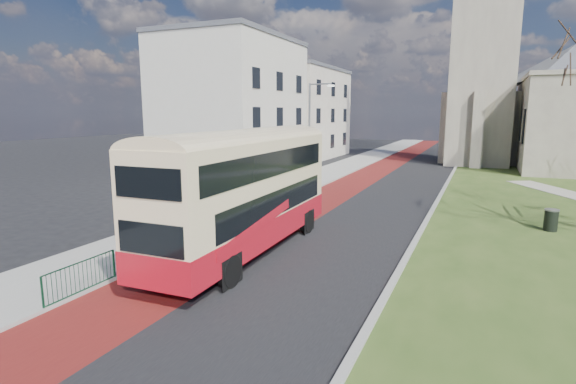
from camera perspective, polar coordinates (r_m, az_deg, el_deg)
The scene contains 13 objects.
ground at distance 19.53m, azimuth -3.90°, elevation -7.28°, with size 160.00×160.00×0.00m, color black.
road_carriageway at distance 37.66m, azimuth 12.32°, elevation 0.99°, with size 9.00×120.00×0.01m, color black.
bus_lane at distance 38.27m, azimuth 8.36°, elevation 1.26°, with size 3.40×120.00×0.01m, color #591414.
pavement_west at distance 39.41m, azimuth 3.02°, elevation 1.69°, with size 4.00×120.00×0.12m, color gray.
kerb_west at distance 38.76m, azimuth 5.79°, elevation 1.51°, with size 0.25×120.00×0.13m, color #999993.
kerb_east at distance 39.03m, azimuth 19.54°, elevation 1.04°, with size 0.25×80.00×0.13m, color #999993.
pedestrian_railing at distance 24.15m, azimuth -5.78°, elevation -2.56°, with size 0.07×24.00×1.12m.
gothic_church at distance 55.15m, azimuth 28.67°, elevation 16.54°, with size 16.38×18.00×40.00m.
street_block_near at distance 44.68m, azimuth -7.04°, elevation 10.92°, with size 10.30×14.30×13.00m.
street_block_far at distance 59.03m, azimuth 0.99°, elevation 10.05°, with size 10.30×16.30×11.50m.
streetlamp at distance 36.90m, azimuth 2.95°, elevation 8.19°, with size 2.13×0.18×8.00m.
bus at distance 18.46m, azimuth -5.46°, elevation 0.67°, with size 2.96×11.86×4.94m.
litter_bin at distance 25.67m, azimuth 30.41°, elevation -3.08°, with size 0.87×0.87×1.09m.
Camera 1 is at (8.63, -16.52, 5.83)m, focal length 28.00 mm.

